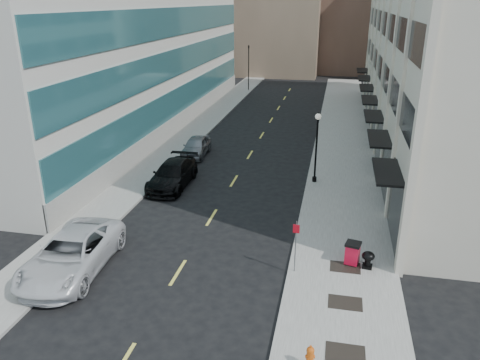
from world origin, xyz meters
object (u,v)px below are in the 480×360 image
at_px(car_black_pickup, 173,174).
at_px(fire_hydrant, 310,357).
at_px(traffic_signal, 249,48).
at_px(lamppost, 317,142).
at_px(car_silver_sedan, 196,146).
at_px(trash_bin, 353,252).
at_px(car_white_van, 72,254).
at_px(sign_post, 296,240).
at_px(urn_planter, 368,258).

xyz_separation_m(car_black_pickup, fire_hydrant, (10.25, -15.19, -0.24)).
bearing_deg(traffic_signal, fire_hydrant, -76.85).
xyz_separation_m(car_black_pickup, lamppost, (9.36, 2.43, 2.18)).
height_order(car_black_pickup, fire_hydrant, car_black_pickup).
bearing_deg(lamppost, traffic_signal, 108.29).
xyz_separation_m(car_black_pickup, car_silver_sedan, (-0.39, 6.71, -0.06)).
distance_m(trash_bin, lamppost, 10.96).
distance_m(traffic_signal, car_white_van, 47.11).
height_order(traffic_signal, car_silver_sedan, traffic_signal).
bearing_deg(sign_post, lamppost, 94.35).
distance_m(car_white_van, trash_bin, 13.06).
bearing_deg(car_black_pickup, trash_bin, -34.47).
height_order(car_white_van, sign_post, sign_post).
distance_m(car_black_pickup, urn_planter, 14.93).
distance_m(car_black_pickup, fire_hydrant, 18.32).
distance_m(fire_hydrant, urn_planter, 7.29).
bearing_deg(sign_post, urn_planter, 22.40).
bearing_deg(urn_planter, car_white_van, -167.97).
distance_m(traffic_signal, lamppost, 35.21).
bearing_deg(sign_post, car_white_van, -164.22).
xyz_separation_m(car_silver_sedan, sign_post, (9.54, -15.95, 1.02)).
bearing_deg(lamppost, car_black_pickup, -165.44).
bearing_deg(car_black_pickup, car_silver_sedan, 93.23).
relative_size(car_silver_sedan, urn_planter, 5.47).
relative_size(traffic_signal, fire_hydrant, 7.76).
relative_size(trash_bin, lamppost, 0.23).
bearing_deg(fire_hydrant, sign_post, 88.95).
height_order(traffic_signal, sign_post, traffic_signal).
bearing_deg(traffic_signal, trash_bin, -73.00).
xyz_separation_m(car_black_pickup, trash_bin, (11.74, -8.03, -0.08)).
height_order(car_white_van, fire_hydrant, car_white_van).
distance_m(fire_hydrant, sign_post, 6.16).
height_order(fire_hydrant, lamppost, lamppost).
height_order(fire_hydrant, urn_planter, fire_hydrant).
relative_size(car_silver_sedan, fire_hydrant, 4.98).
relative_size(lamppost, sign_post, 1.90).
relative_size(traffic_signal, urn_planter, 8.52).
height_order(traffic_signal, lamppost, traffic_signal).
bearing_deg(lamppost, urn_planter, -73.88).
height_order(car_white_van, trash_bin, car_white_van).
height_order(car_silver_sedan, urn_planter, car_silver_sedan).
bearing_deg(car_silver_sedan, sign_post, -61.26).
xyz_separation_m(car_white_van, urn_planter, (13.40, 2.86, -0.26)).
distance_m(traffic_signal, urn_planter, 46.48).
bearing_deg(car_white_van, car_silver_sedan, 84.90).
relative_size(traffic_signal, trash_bin, 6.31).
bearing_deg(car_black_pickup, fire_hydrant, -56.09).
xyz_separation_m(fire_hydrant, lamppost, (-0.88, 17.62, 2.41)).
bearing_deg(car_black_pickup, urn_planter, -33.59).
relative_size(car_white_van, urn_planter, 7.95).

